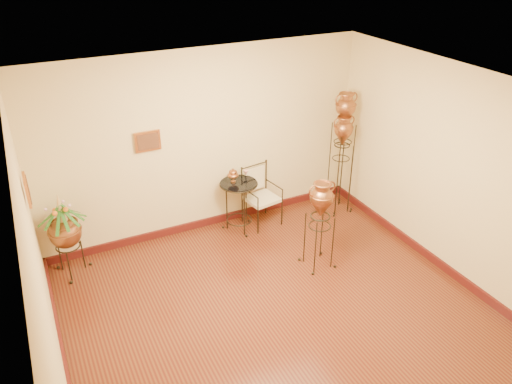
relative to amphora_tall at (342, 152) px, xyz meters
name	(u,v)px	position (x,y,z in m)	size (l,w,h in m)	color
ground	(285,322)	(-2.15, -2.04, -1.03)	(5.00, 5.00, 0.00)	#562C14
room_shell	(289,196)	(-2.16, -2.03, 0.70)	(5.02, 5.02, 2.81)	beige
amphora_tall	(342,152)	(0.00, 0.00, 0.00)	(0.48, 0.48, 2.02)	#2C2416
amphora_mid	(340,164)	(-0.05, -0.07, -0.19)	(0.41, 0.41, 1.68)	#2C2416
amphora_short	(320,225)	(-1.17, -1.22, -0.38)	(0.53, 0.53, 1.32)	#2C2416
planter_urn	(64,229)	(-4.30, 0.11, -0.33)	(0.78, 0.78, 1.26)	#2C2416
armchair	(262,197)	(-1.37, 0.11, -0.55)	(0.61, 0.58, 0.96)	#2C2416
side_table	(239,205)	(-1.77, 0.12, -0.60)	(0.72, 0.72, 1.04)	#2C2416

